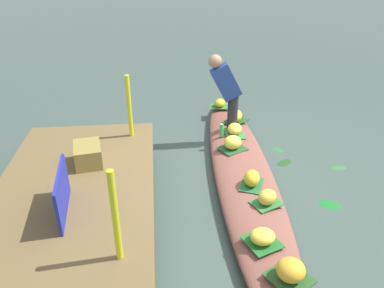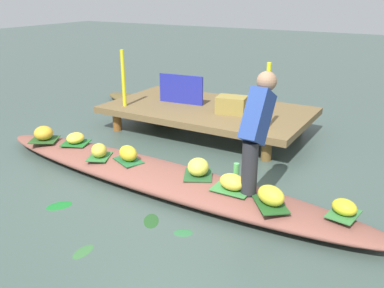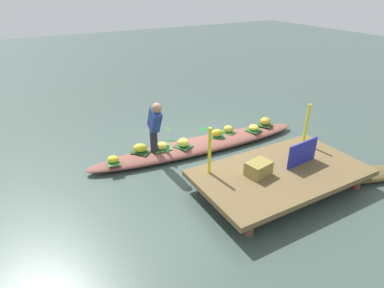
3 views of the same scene
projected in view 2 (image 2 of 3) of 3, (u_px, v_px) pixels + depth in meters
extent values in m
plane|color=#3D4F48|center=(160.00, 186.00, 4.91)|extent=(40.00, 40.00, 0.00)
cube|color=brown|center=(208.00, 110.00, 6.72)|extent=(3.20, 1.80, 0.10)
cylinder|color=brown|center=(117.00, 121.00, 6.80)|extent=(0.14, 0.14, 0.29)
cylinder|color=brown|center=(266.00, 150.00, 5.60)|extent=(0.14, 0.14, 0.29)
cylinder|color=brown|center=(166.00, 102.00, 7.97)|extent=(0.14, 0.14, 0.29)
cylinder|color=brown|center=(298.00, 122.00, 6.76)|extent=(0.14, 0.14, 0.29)
ellipsoid|color=brown|center=(160.00, 177.00, 4.87)|extent=(5.29, 1.06, 0.22)
ellipsoid|color=brown|center=(142.00, 103.00, 8.14)|extent=(2.20, 1.11, 0.18)
cube|color=#37783B|center=(343.00, 214.00, 3.84)|extent=(0.29, 0.36, 0.01)
ellipsoid|color=yellow|center=(344.00, 207.00, 3.82)|extent=(0.29, 0.26, 0.14)
cube|color=#1E6627|center=(76.00, 143.00, 5.62)|extent=(0.42, 0.41, 0.01)
ellipsoid|color=yellow|center=(75.00, 138.00, 5.60)|extent=(0.26, 0.29, 0.14)
cube|color=#215020|center=(270.00, 204.00, 4.02)|extent=(0.46, 0.49, 0.01)
ellipsoid|color=yellow|center=(271.00, 195.00, 3.99)|extent=(0.35, 0.31, 0.19)
cube|color=#3B8440|center=(232.00, 189.00, 4.33)|extent=(0.40, 0.29, 0.01)
ellipsoid|color=yellow|center=(232.00, 182.00, 4.30)|extent=(0.33, 0.28, 0.16)
cube|color=#265020|center=(44.00, 140.00, 5.75)|extent=(0.47, 0.47, 0.01)
ellipsoid|color=gold|center=(44.00, 133.00, 5.71)|extent=(0.35, 0.35, 0.19)
cube|color=#317236|center=(99.00, 157.00, 5.16)|extent=(0.36, 0.40, 0.01)
ellipsoid|color=gold|center=(99.00, 150.00, 5.13)|extent=(0.30, 0.30, 0.17)
cube|color=#226334|center=(129.00, 160.00, 5.05)|extent=(0.44, 0.37, 0.01)
ellipsoid|color=gold|center=(128.00, 153.00, 5.02)|extent=(0.31, 0.26, 0.19)
cube|color=#25542A|center=(198.00, 175.00, 4.65)|extent=(0.44, 0.46, 0.01)
ellipsoid|color=#EBE34C|center=(198.00, 167.00, 4.62)|extent=(0.32, 0.33, 0.20)
cylinder|color=#28282D|center=(250.00, 168.00, 4.15)|extent=(0.16, 0.16, 0.55)
cube|color=navy|center=(258.00, 116.00, 4.08)|extent=(0.21, 0.50, 0.59)
sphere|color=#9E7556|center=(267.00, 81.00, 4.10)|extent=(0.20, 0.20, 0.20)
cylinder|color=#55B75E|center=(236.00, 172.00, 4.49)|extent=(0.06, 0.06, 0.20)
cube|color=#212899|center=(181.00, 89.00, 6.85)|extent=(0.77, 0.10, 0.47)
cylinder|color=yellow|center=(123.00, 78.00, 6.62)|extent=(0.06, 0.06, 0.90)
cylinder|color=yellow|center=(267.00, 97.00, 5.49)|extent=(0.06, 0.06, 0.90)
cube|color=olive|center=(232.00, 105.00, 6.35)|extent=(0.49, 0.39, 0.25)
ellipsoid|color=#214A20|center=(151.00, 221.00, 4.16)|extent=(0.28, 0.32, 0.01)
ellipsoid|color=#186E27|center=(59.00, 205.00, 4.45)|extent=(0.29, 0.33, 0.01)
ellipsoid|color=#2B6839|center=(183.00, 233.00, 3.96)|extent=(0.22, 0.20, 0.01)
ellipsoid|color=#346635|center=(83.00, 251.00, 3.67)|extent=(0.13, 0.25, 0.01)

